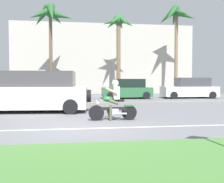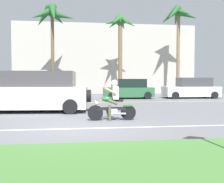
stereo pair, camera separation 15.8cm
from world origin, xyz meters
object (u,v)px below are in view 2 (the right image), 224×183
at_px(palm_tree_1, 52,19).
at_px(palm_tree_2, 120,29).
at_px(parked_car_2, 129,89).
at_px(parked_car_3, 192,89).
at_px(suv_nearby, 36,92).
at_px(parked_car_1, 55,89).
at_px(motorcyclist, 112,103).
at_px(palm_tree_0, 178,20).

bearing_deg(palm_tree_1, palm_tree_2, 5.36).
distance_m(parked_car_2, parked_car_3, 5.10).
height_order(suv_nearby, parked_car_1, suv_nearby).
xyz_separation_m(parked_car_1, parked_car_3, (10.94, -1.82, 0.01)).
distance_m(motorcyclist, suv_nearby, 4.40).
bearing_deg(parked_car_1, suv_nearby, -90.23).
bearing_deg(parked_car_3, motorcyclist, -126.19).
relative_size(motorcyclist, palm_tree_0, 0.21).
xyz_separation_m(motorcyclist, parked_car_3, (7.81, 10.67, 0.15)).
bearing_deg(palm_tree_1, motorcyclist, -76.07).
xyz_separation_m(parked_car_1, palm_tree_0, (11.33, 2.25, 6.42)).
relative_size(parked_car_2, parked_car_3, 0.87).
relative_size(motorcyclist, parked_car_1, 0.46).
height_order(palm_tree_0, palm_tree_1, palm_tree_0).
relative_size(parked_car_1, palm_tree_2, 0.50).
distance_m(suv_nearby, parked_car_3, 13.37).
bearing_deg(palm_tree_0, palm_tree_2, -178.23).
bearing_deg(palm_tree_1, suv_nearby, -88.41).
height_order(parked_car_1, parked_car_2, parked_car_1).
relative_size(parked_car_1, palm_tree_0, 0.44).
bearing_deg(parked_car_3, palm_tree_2, 143.32).
relative_size(motorcyclist, palm_tree_1, 0.22).
height_order(motorcyclist, parked_car_2, parked_car_2).
distance_m(suv_nearby, parked_car_2, 9.80).
bearing_deg(suv_nearby, palm_tree_0, 45.83).
bearing_deg(motorcyclist, parked_car_2, 75.98).
xyz_separation_m(motorcyclist, palm_tree_2, (2.58, 14.57, 5.52)).
relative_size(palm_tree_1, palm_tree_2, 1.07).
bearing_deg(parked_car_3, parked_car_2, 177.75).
bearing_deg(parked_car_2, parked_car_1, 164.51).
relative_size(suv_nearby, parked_car_1, 1.34).
bearing_deg(parked_car_2, suv_nearby, -126.91).
height_order(palm_tree_0, palm_tree_2, palm_tree_0).
height_order(parked_car_3, palm_tree_1, palm_tree_1).
height_order(parked_car_3, palm_tree_2, palm_tree_2).
distance_m(parked_car_2, palm_tree_2, 6.56).
height_order(motorcyclist, palm_tree_1, palm_tree_1).
bearing_deg(parked_car_2, palm_tree_0, 35.20).
bearing_deg(parked_car_1, palm_tree_1, 102.76).
bearing_deg(parked_car_2, palm_tree_2, 92.12).
distance_m(palm_tree_0, palm_tree_1, 11.71).
bearing_deg(parked_car_1, palm_tree_2, 20.01).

